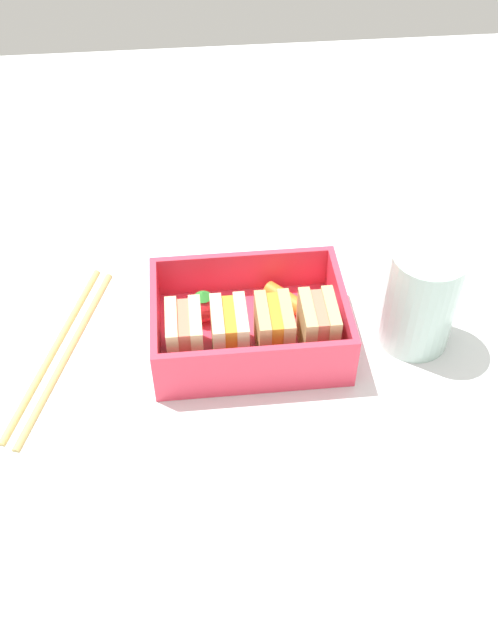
{
  "coord_description": "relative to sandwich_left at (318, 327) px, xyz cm",
  "views": [
    {
      "loc": [
        4.39,
        43.51,
        47.55
      ],
      "look_at": [
        0.0,
        0.0,
        2.7
      ],
      "focal_mm": 40.0,
      "sensor_mm": 36.0,
      "label": 1
    }
  ],
  "objects": [
    {
      "name": "strawberry_far_left",
      "position": [
        9.55,
        -4.5,
        -1.06
      ],
      "size": [
        2.67,
        2.67,
        3.27
      ],
      "color": "red",
      "rests_on": "bento_tray"
    },
    {
      "name": "sandwich_center",
      "position": [
        7.56,
        0.0,
        0.0
      ],
      "size": [
        2.97,
        4.73,
        5.05
      ],
      "color": "beige",
      "rests_on": "bento_tray"
    },
    {
      "name": "sandwich_center_left",
      "position": [
        3.78,
        0.0,
        0.0
      ],
      "size": [
        2.97,
        4.73,
        5.05
      ],
      "color": "tan",
      "rests_on": "bento_tray"
    },
    {
      "name": "sandwich_center_right",
      "position": [
        11.33,
        0.0,
        0.0
      ],
      "size": [
        2.97,
        4.73,
        5.05
      ],
      "color": "beige",
      "rests_on": "bento_tray"
    },
    {
      "name": "bento_tray",
      "position": [
        5.67,
        -2.37,
        -3.12
      ],
      "size": [
        16.91,
        12.32,
        1.2
      ],
      "primitive_type": "cube",
      "color": "#E73851",
      "rests_on": "ground_plane"
    },
    {
      "name": "chopstick_pair",
      "position": [
        22.53,
        -2.87,
        -3.37
      ],
      "size": [
        8.5,
        20.68,
        0.7
      ],
      "color": "tan",
      "rests_on": "ground_plane"
    },
    {
      "name": "ground_plane",
      "position": [
        5.67,
        -2.37,
        -4.72
      ],
      "size": [
        120.0,
        120.0,
        2.0
      ],
      "primitive_type": "cube",
      "color": "silver"
    },
    {
      "name": "carrot_stick_far_left",
      "position": [
        1.95,
        -5.39,
        -1.75
      ],
      "size": [
        4.05,
        4.26,
        1.54
      ],
      "primitive_type": "cylinder",
      "rotation": [
        1.57,
        0.0,
        0.73
      ],
      "color": "orange",
      "rests_on": "bento_tray"
    },
    {
      "name": "bento_rim",
      "position": [
        5.67,
        -2.37,
        -0.44
      ],
      "size": [
        16.91,
        12.32,
        4.16
      ],
      "color": "#E73851",
      "rests_on": "bento_tray"
    },
    {
      "name": "sandwich_left",
      "position": [
        0.0,
        0.0,
        0.0
      ],
      "size": [
        2.97,
        4.73,
        5.05
      ],
      "color": "tan",
      "rests_on": "bento_tray"
    },
    {
      "name": "drinking_glass",
      "position": [
        -9.12,
        -1.32,
        1.15
      ],
      "size": [
        6.35,
        6.35,
        9.74
      ],
      "primitive_type": "cylinder",
      "color": "silver",
      "rests_on": "ground_plane"
    }
  ]
}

